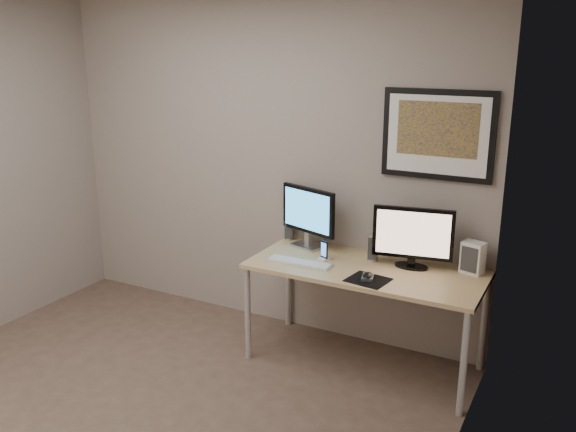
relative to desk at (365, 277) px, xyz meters
name	(u,v)px	position (x,y,z in m)	size (l,w,h in m)	color
floor	(125,424)	(-1.00, -1.35, -0.66)	(3.60, 3.60, 0.00)	#4C3B2F
room	(157,143)	(-1.00, -0.90, 0.98)	(3.60, 3.60, 3.60)	white
desk	(365,277)	(0.00, 0.00, 0.00)	(1.60, 0.70, 0.73)	tan
framed_art	(438,135)	(0.35, 0.33, 0.96)	(0.75, 0.04, 0.60)	black
monitor_large	(308,214)	(-0.54, 0.21, 0.32)	(0.49, 0.23, 0.46)	#A9A9AE
monitor_tv	(413,236)	(0.28, 0.14, 0.29)	(0.54, 0.16, 0.42)	black
speaker_left	(289,228)	(-0.75, 0.30, 0.15)	(0.07, 0.07, 0.18)	#A9A9AE
speaker_right	(373,247)	(-0.01, 0.16, 0.16)	(0.08, 0.08, 0.19)	#A9A9AE
phone_dock	(324,250)	(-0.31, 0.01, 0.14)	(0.07, 0.07, 0.14)	black
keyboard	(299,262)	(-0.44, -0.14, 0.07)	(0.47, 0.13, 0.02)	silver
mousepad	(368,280)	(0.10, -0.21, 0.07)	(0.25, 0.23, 0.00)	black
mouse	(368,276)	(0.09, -0.20, 0.09)	(0.07, 0.12, 0.04)	black
fan_unit	(473,258)	(0.66, 0.24, 0.17)	(0.14, 0.10, 0.22)	silver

